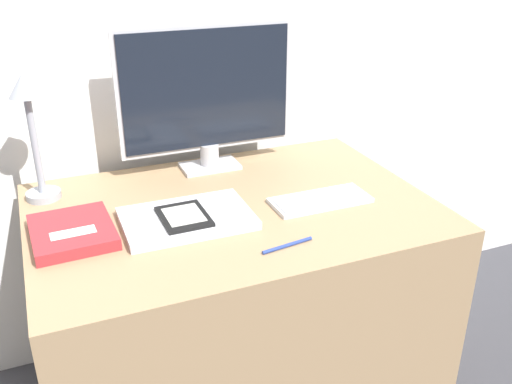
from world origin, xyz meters
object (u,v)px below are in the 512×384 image
object	(u,v)px
laptop	(187,219)
notebook	(72,232)
ereader	(184,216)
desk_lamp	(30,119)
keyboard	(320,200)
monitor	(207,96)
pen	(287,245)

from	to	relation	value
laptop	notebook	bearing A→B (deg)	173.54
ereader	desk_lamp	xyz separation A→B (m)	(-0.33, 0.31, 0.21)
keyboard	ereader	distance (m)	0.39
monitor	laptop	size ratio (longest dim) A/B	1.64
laptop	notebook	xyz separation A→B (m)	(-0.29, 0.03, 0.00)
laptop	desk_lamp	world-z (taller)	desk_lamp
desk_lamp	notebook	xyz separation A→B (m)	(0.05, -0.27, -0.22)
keyboard	notebook	bearing A→B (deg)	175.00
laptop	ereader	xyz separation A→B (m)	(-0.01, -0.01, 0.02)
keyboard	pen	xyz separation A→B (m)	(-0.19, -0.19, -0.00)
monitor	keyboard	xyz separation A→B (m)	(0.21, -0.36, -0.23)
ereader	keyboard	bearing A→B (deg)	-1.64
keyboard	laptop	xyz separation A→B (m)	(-0.38, 0.03, 0.00)
desk_lamp	notebook	world-z (taller)	desk_lamp
notebook	pen	xyz separation A→B (m)	(0.48, -0.25, -0.01)
laptop	notebook	distance (m)	0.29
monitor	keyboard	distance (m)	0.48
ereader	pen	bearing A→B (deg)	-44.82
keyboard	desk_lamp	size ratio (longest dim) A/B	0.77
desk_lamp	pen	bearing A→B (deg)	-44.25
keyboard	pen	distance (m)	0.27
notebook	keyboard	bearing A→B (deg)	-5.00
monitor	desk_lamp	xyz separation A→B (m)	(-0.51, -0.04, -0.00)
monitor	ereader	distance (m)	0.45
ereader	pen	size ratio (longest dim) A/B	1.10
monitor	laptop	world-z (taller)	monitor
keyboard	desk_lamp	distance (m)	0.82
ereader	desk_lamp	bearing A→B (deg)	136.12
pen	keyboard	bearing A→B (deg)	44.64
ereader	notebook	xyz separation A→B (m)	(-0.27, 0.05, -0.01)
notebook	desk_lamp	bearing A→B (deg)	100.93
keyboard	desk_lamp	bearing A→B (deg)	155.68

